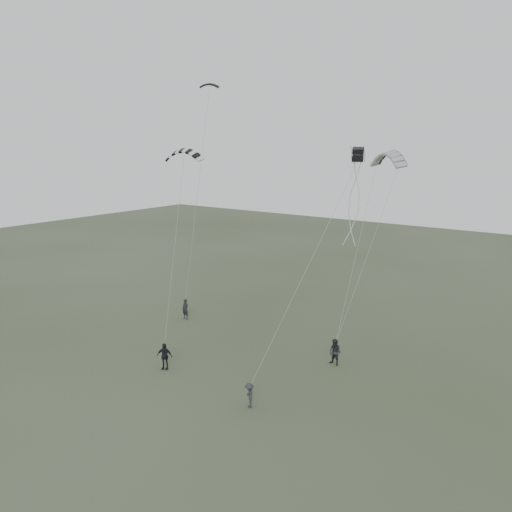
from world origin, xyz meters
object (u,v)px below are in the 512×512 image
Objects in this scene: kite_box at (358,154)px; flyer_left at (185,309)px; flyer_far at (249,395)px; kite_pale_large at (388,153)px; flyer_center at (164,356)px; kite_dark_small at (209,84)px; kite_striped at (184,151)px; flyer_right at (335,352)px.

flyer_left is at bearing 149.65° from kite_box.
kite_box is (16.57, -2.22, 13.41)m from flyer_left.
flyer_far is 21.70m from kite_pale_large.
kite_box reaches higher than flyer_center.
flyer_far is 25.46m from kite_dark_small.
flyer_center is at bearing -81.73° from kite_pale_large.
kite_box is at bearing -10.85° from flyer_left.
flyer_center is 0.66× the size of kite_striped.
kite_dark_small reaches higher than kite_box.
flyer_right is at bearing -4.18° from kite_striped.
flyer_right is 1.00× the size of flyer_center.
flyer_right is 23.63m from kite_dark_small.
kite_box is at bearing 109.80° from flyer_far.
flyer_left is at bearing -114.46° from kite_pale_large.
flyer_right is 13.56m from kite_box.
flyer_far is at bearing -47.02° from kite_striped.
kite_dark_small is 15.51m from kite_pale_large.
flyer_center is at bearing -85.10° from kite_striped.
flyer_center reaches higher than flyer_far.
flyer_far is at bearing -75.62° from kite_dark_small.
flyer_center is (-9.06, -7.31, -0.00)m from flyer_right.
flyer_right is 1.24× the size of flyer_far.
flyer_center is (5.81, -8.13, 0.03)m from flyer_left.
flyer_center is at bearing -133.53° from flyer_right.
flyer_right reaches higher than flyer_left.
kite_pale_large is 1.43× the size of kite_striped.
kite_pale_large is 15.77m from kite_striped.
flyer_center is at bearing -140.60° from flyer_far.
kite_dark_small reaches higher than kite_striped.
flyer_far is at bearing -92.24° from flyer_right.
kite_striped is at bearing 88.31° from flyer_center.
kite_striped is at bearing -98.23° from kite_dark_small.
kite_box is (3.09, 6.63, 13.56)m from flyer_far.
kite_pale_large is at bearing 79.07° from kite_box.
flyer_right is at bearing -46.98° from kite_dark_small.
kite_dark_small is at bearing -121.62° from kite_pale_large.
flyer_left is at bearing 118.30° from kite_striped.
flyer_left is 16.12m from flyer_far.
kite_pale_large is at bearing -10.96° from kite_dark_small.
kite_dark_small is at bearing 89.17° from flyer_center.
flyer_far is 0.93× the size of kite_dark_small.
flyer_left is at bearing -175.57° from flyer_right.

